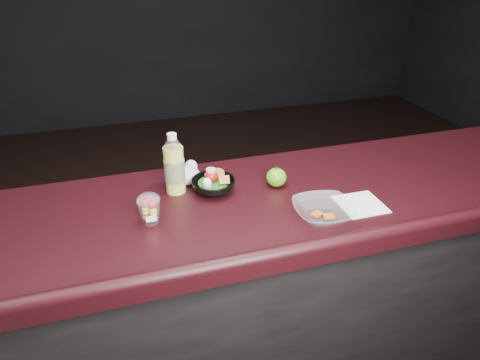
% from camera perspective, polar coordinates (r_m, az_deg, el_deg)
% --- Properties ---
extents(counter, '(4.06, 0.71, 1.02)m').
position_cam_1_polar(counter, '(1.90, -1.50, -16.31)').
color(counter, black).
rests_on(counter, ground).
extents(lemonade_bottle, '(0.08, 0.08, 0.24)m').
position_cam_1_polar(lemonade_bottle, '(1.63, -8.74, 1.59)').
color(lemonade_bottle, yellow).
rests_on(lemonade_bottle, counter).
extents(fruit_cup, '(0.08, 0.08, 0.11)m').
position_cam_1_polar(fruit_cup, '(1.48, -12.01, -3.69)').
color(fruit_cup, white).
rests_on(fruit_cup, counter).
extents(green_apple, '(0.08, 0.08, 0.08)m').
position_cam_1_polar(green_apple, '(1.69, 4.86, 0.35)').
color(green_apple, '#34820F').
rests_on(green_apple, counter).
extents(plastic_bag, '(0.12, 0.10, 0.09)m').
position_cam_1_polar(plastic_bag, '(1.71, -7.25, 0.79)').
color(plastic_bag, silver).
rests_on(plastic_bag, counter).
extents(snack_bowl, '(0.20, 0.20, 0.09)m').
position_cam_1_polar(snack_bowl, '(1.65, -3.63, -0.59)').
color(snack_bowl, black).
rests_on(snack_bowl, counter).
extents(takeout_bowl, '(0.23, 0.23, 0.05)m').
position_cam_1_polar(takeout_bowl, '(1.52, 11.07, -4.12)').
color(takeout_bowl, silver).
rests_on(takeout_bowl, counter).
extents(paper_napkin, '(0.16, 0.16, 0.00)m').
position_cam_1_polar(paper_napkin, '(1.63, 15.77, -3.14)').
color(paper_napkin, white).
rests_on(paper_napkin, counter).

